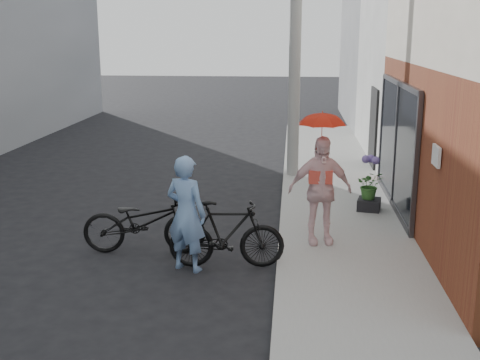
# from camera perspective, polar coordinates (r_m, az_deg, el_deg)

# --- Properties ---
(ground) EXTENTS (80.00, 80.00, 0.00)m
(ground) POSITION_cam_1_polar(r_m,az_deg,el_deg) (9.31, -2.01, -8.63)
(ground) COLOR black
(ground) RESTS_ON ground
(sidewalk) EXTENTS (2.20, 24.00, 0.12)m
(sidewalk) POSITION_cam_1_polar(r_m,az_deg,el_deg) (11.15, 10.07, -4.64)
(sidewalk) COLOR #979792
(sidewalk) RESTS_ON ground
(curb) EXTENTS (0.12, 24.00, 0.12)m
(curb) POSITION_cam_1_polar(r_m,az_deg,el_deg) (11.11, 4.09, -4.53)
(curb) COLOR #9E9E99
(curb) RESTS_ON ground
(east_building_far) EXTENTS (8.00, 8.00, 7.00)m
(east_building_far) POSITION_cam_1_polar(r_m,az_deg,el_deg) (25.28, 19.57, 13.05)
(east_building_far) COLOR gray
(east_building_far) RESTS_ON ground
(utility_pole) EXTENTS (0.28, 0.28, 7.00)m
(utility_pole) POSITION_cam_1_polar(r_m,az_deg,el_deg) (14.53, 5.27, 13.62)
(utility_pole) COLOR #9E9E99
(utility_pole) RESTS_ON ground
(officer) EXTENTS (0.77, 0.64, 1.80)m
(officer) POSITION_cam_1_polar(r_m,az_deg,el_deg) (9.12, -5.12, -3.19)
(officer) COLOR #6F94C5
(officer) RESTS_ON ground
(bike_left) EXTENTS (2.06, 0.84, 1.06)m
(bike_left) POSITION_cam_1_polar(r_m,az_deg,el_deg) (10.00, -9.09, -3.95)
(bike_left) COLOR black
(bike_left) RESTS_ON ground
(bike_right) EXTENTS (1.82, 0.65, 1.07)m
(bike_right) POSITION_cam_1_polar(r_m,az_deg,el_deg) (9.28, -1.28, -5.18)
(bike_right) COLOR black
(bike_right) RESTS_ON ground
(kimono_woman) EXTENTS (1.13, 0.64, 1.81)m
(kimono_woman) POSITION_cam_1_polar(r_m,az_deg,el_deg) (9.99, 7.59, -0.95)
(kimono_woman) COLOR #FFD5D7
(kimono_woman) RESTS_ON sidewalk
(parasol) EXTENTS (0.74, 0.74, 0.65)m
(parasol) POSITION_cam_1_polar(r_m,az_deg,el_deg) (9.75, 7.82, 6.06)
(parasol) COLOR red
(parasol) RESTS_ON kimono_woman
(planter) EXTENTS (0.51, 0.51, 0.23)m
(planter) POSITION_cam_1_polar(r_m,az_deg,el_deg) (12.18, 12.13, -2.27)
(planter) COLOR black
(planter) RESTS_ON sidewalk
(potted_plant) EXTENTS (0.51, 0.44, 0.57)m
(potted_plant) POSITION_cam_1_polar(r_m,az_deg,el_deg) (12.08, 12.22, -0.47)
(potted_plant) COLOR #356A2A
(potted_plant) RESTS_ON planter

